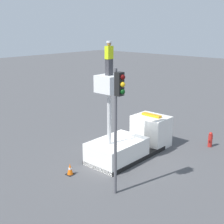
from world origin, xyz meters
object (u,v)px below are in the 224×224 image
object	(u,v)px
worker	(109,58)
fire_hydrant	(210,140)
traffic_cone_rear	(70,169)
traffic_light_pole	(118,109)
bucket_truck	(131,140)

from	to	relation	value
worker	fire_hydrant	xyz separation A→B (m)	(6.38, -3.01, -5.48)
traffic_cone_rear	traffic_light_pole	bearing A→B (deg)	-86.76
traffic_light_pole	fire_hydrant	xyz separation A→B (m)	(8.46, -0.59, -3.64)
traffic_light_pole	fire_hydrant	size ratio (longest dim) A/B	5.89
bucket_truck	fire_hydrant	distance (m)	5.38
worker	fire_hydrant	distance (m)	8.93
bucket_truck	traffic_light_pole	distance (m)	5.67
bucket_truck	fire_hydrant	world-z (taller)	bucket_truck
traffic_light_pole	traffic_cone_rear	size ratio (longest dim) A/B	9.32
bucket_truck	worker	distance (m)	5.38
bucket_truck	traffic_cone_rear	world-z (taller)	bucket_truck
worker	fire_hydrant	size ratio (longest dim) A/B	1.76
bucket_truck	fire_hydrant	xyz separation A→B (m)	(4.43, -3.01, -0.46)
traffic_light_pole	traffic_cone_rear	xyz separation A→B (m)	(-0.18, 3.15, -3.83)
worker	traffic_light_pole	bearing A→B (deg)	-130.77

